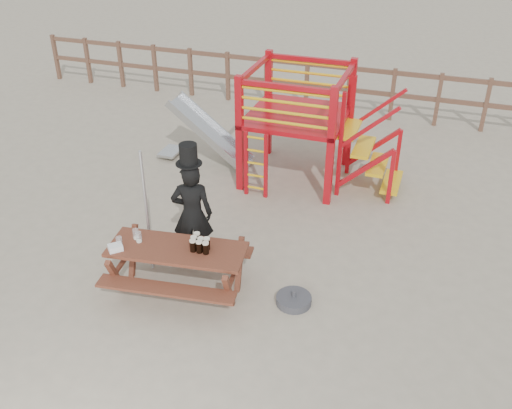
{
  "coord_description": "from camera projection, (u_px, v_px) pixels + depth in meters",
  "views": [
    {
      "loc": [
        2.64,
        -5.66,
        5.02
      ],
      "look_at": [
        0.39,
        0.8,
        0.97
      ],
      "focal_mm": 40.0,
      "sensor_mm": 36.0,
      "label": 1
    }
  ],
  "objects": [
    {
      "name": "playground_fort",
      "position": [
        293.0,
        123.0,
        10.24
      ],
      "size": [
        4.71,
        1.84,
        2.1
      ],
      "color": "#AC0B13",
      "rests_on": "ground"
    },
    {
      "name": "parasol_base",
      "position": [
        294.0,
        300.0,
        7.59
      ],
      "size": [
        0.48,
        0.48,
        0.2
      ],
      "color": "#3A3A40",
      "rests_on": "ground"
    },
    {
      "name": "picnic_table",
      "position": [
        178.0,
        264.0,
        7.63
      ],
      "size": [
        1.97,
        1.48,
        0.7
      ],
      "rotation": [
        0.0,
        0.0,
        0.13
      ],
      "color": "brown",
      "rests_on": "ground"
    },
    {
      "name": "back_fence",
      "position": [
        328.0,
        82.0,
        13.22
      ],
      "size": [
        15.09,
        0.09,
        1.2
      ],
      "color": "brown",
      "rests_on": "ground"
    },
    {
      "name": "metal_pole",
      "position": [
        147.0,
        213.0,
        7.83
      ],
      "size": [
        0.04,
        0.04,
        1.87
      ],
      "primitive_type": "cylinder",
      "color": "#B2B2B7",
      "rests_on": "ground"
    },
    {
      "name": "paper_bag",
      "position": [
        115.0,
        248.0,
        7.44
      ],
      "size": [
        0.23,
        0.23,
        0.08
      ],
      "primitive_type": "cube",
      "rotation": [
        0.0,
        0.0,
        0.77
      ],
      "color": "white",
      "rests_on": "picnic_table"
    },
    {
      "name": "empty_glasses",
      "position": [
        131.0,
        238.0,
        7.58
      ],
      "size": [
        0.27,
        0.32,
        0.15
      ],
      "color": "silver",
      "rests_on": "picnic_table"
    },
    {
      "name": "stout_pints",
      "position": [
        200.0,
        244.0,
        7.43
      ],
      "size": [
        0.28,
        0.26,
        0.17
      ],
      "color": "black",
      "rests_on": "picnic_table"
    },
    {
      "name": "man_with_hat",
      "position": [
        192.0,
        212.0,
        8.03
      ],
      "size": [
        0.67,
        0.55,
        1.88
      ],
      "rotation": [
        0.0,
        0.0,
        3.47
      ],
      "color": "black",
      "rests_on": "ground"
    },
    {
      "name": "ground",
      "position": [
        210.0,
        287.0,
        7.91
      ],
      "size": [
        60.0,
        60.0,
        0.0
      ],
      "primitive_type": "plane",
      "color": "tan",
      "rests_on": "ground"
    }
  ]
}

